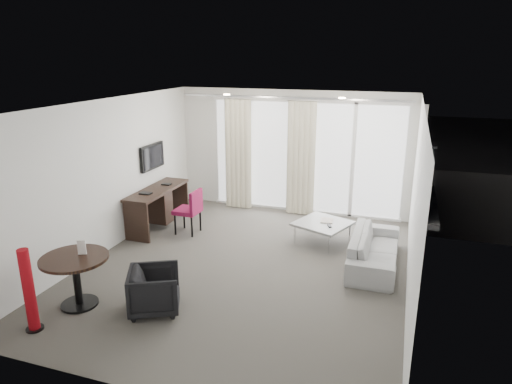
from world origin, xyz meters
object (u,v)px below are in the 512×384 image
(desk, at_px, (158,208))
(desk_chair, at_px, (187,211))
(coffee_table, at_px, (322,232))
(rattan_chair_b, at_px, (363,181))
(tub_armchair, at_px, (154,290))
(rattan_chair_a, at_px, (324,180))
(red_lamp, at_px, (29,290))
(sofa, at_px, (374,249))
(round_table, at_px, (77,281))

(desk, distance_m, desk_chair, 0.69)
(coffee_table, xyz_separation_m, rattan_chair_b, (0.41, 2.93, 0.23))
(tub_armchair, bearing_deg, desk, 2.25)
(coffee_table, relative_size, rattan_chair_a, 1.05)
(desk_chair, bearing_deg, rattan_chair_a, 58.26)
(coffee_table, height_order, rattan_chair_b, rattan_chair_b)
(red_lamp, xyz_separation_m, rattan_chair_b, (3.32, 6.79, -0.12))
(sofa, distance_m, rattan_chair_a, 3.73)
(red_lamp, relative_size, rattan_chair_b, 1.29)
(tub_armchair, distance_m, rattan_chair_a, 5.90)
(sofa, bearing_deg, rattan_chair_b, 8.80)
(desk, bearing_deg, rattan_chair_b, 41.10)
(desk_chair, relative_size, coffee_table, 0.99)
(rattan_chair_a, bearing_deg, red_lamp, -123.84)
(desk_chair, height_order, round_table, desk_chair)
(tub_armchair, distance_m, coffee_table, 3.44)
(tub_armchair, xyz_separation_m, coffee_table, (1.70, 2.98, -0.10))
(desk_chair, xyz_separation_m, coffee_table, (2.54, 0.34, -0.24))
(round_table, height_order, coffee_table, round_table)
(tub_armchair, height_order, rattan_chair_a, rattan_chair_a)
(desk, height_order, round_table, desk)
(desk_chair, height_order, rattan_chair_b, desk_chair)
(coffee_table, xyz_separation_m, rattan_chair_a, (-0.50, 2.79, 0.22))
(desk, bearing_deg, tub_armchair, -60.95)
(desk_chair, distance_m, rattan_chair_a, 3.74)
(desk, distance_m, coffee_table, 3.24)
(coffee_table, bearing_deg, rattan_chair_a, 100.10)
(sofa, bearing_deg, rattan_chair_a, 23.11)
(red_lamp, relative_size, coffee_table, 1.25)
(sofa, height_order, rattan_chair_b, rattan_chair_b)
(tub_armchair, height_order, coffee_table, tub_armchair)
(round_table, bearing_deg, rattan_chair_b, 62.60)
(desk, xyz_separation_m, desk_chair, (0.68, -0.09, 0.04))
(desk_chair, relative_size, sofa, 0.47)
(sofa, bearing_deg, tub_armchair, 131.41)
(sofa, xyz_separation_m, rattan_chair_a, (-1.46, 3.43, 0.14))
(round_table, relative_size, sofa, 0.49)
(desk, bearing_deg, rattan_chair_a, 48.10)
(sofa, bearing_deg, desk, 84.69)
(red_lamp, bearing_deg, rattan_chair_a, 70.08)
(coffee_table, bearing_deg, round_table, -130.83)
(red_lamp, distance_m, sofa, 5.05)
(desk, distance_m, red_lamp, 3.63)
(round_table, height_order, tub_armchair, round_table)
(desk, bearing_deg, round_table, -81.13)
(tub_armchair, bearing_deg, desk_chair, -9.21)
(desk, height_order, coffee_table, desk)
(round_table, distance_m, sofa, 4.53)
(rattan_chair_b, bearing_deg, tub_armchair, -90.03)
(coffee_table, bearing_deg, rattan_chair_b, 81.97)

